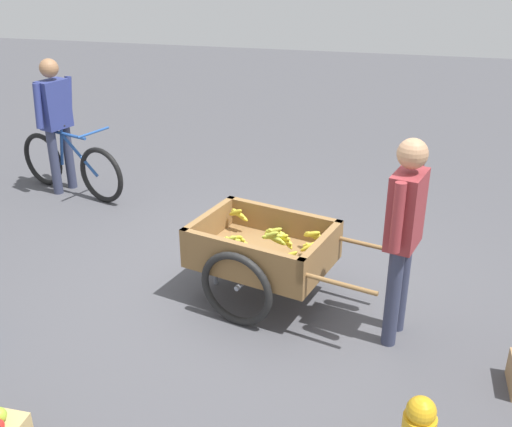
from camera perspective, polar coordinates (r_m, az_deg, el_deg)
ground_plane at (r=5.45m, az=-0.38°, el=-6.90°), size 24.00×24.00×0.00m
fruit_cart at (r=5.09m, az=0.70°, el=-3.68°), size 1.79×1.17×0.73m
vendor_person at (r=4.49m, az=13.71°, el=-1.03°), size 0.28×0.52×1.60m
bicycle at (r=7.58m, az=-16.90°, el=4.34°), size 1.59×0.67×0.85m
cyclist_person at (r=7.52m, az=-18.23°, el=8.79°), size 0.30×0.57×1.59m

